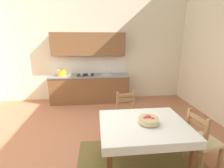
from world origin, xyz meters
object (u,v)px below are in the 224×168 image
Objects in this scene: dining_table at (143,130)px; dining_chair_window_side at (202,140)px; dining_chair_kitchen_side at (127,115)px; fruit_bowl at (148,120)px; kitchen_cabinetry at (89,76)px.

dining_table is 0.95m from dining_chair_window_side.
fruit_bowl is at bearing -81.54° from dining_chair_kitchen_side.
kitchen_cabinetry is at bearing 108.61° from fruit_bowl.
fruit_bowl is at bearing -17.98° from dining_table.
fruit_bowl is (0.14, -0.91, 0.37)m from dining_chair_kitchen_side.
dining_chair_window_side reaches higher than fruit_bowl.
dining_table is 0.91m from dining_chair_kitchen_side.
kitchen_cabinetry is 3.09m from dining_table.
dining_chair_window_side is 0.94m from fruit_bowl.
dining_chair_window_side is (1.00, -0.97, 0.00)m from dining_chair_kitchen_side.
fruit_bowl is at bearing 176.25° from dining_chair_window_side.
dining_chair_window_side is (1.86, -3.02, -0.41)m from kitchen_cabinetry.
kitchen_cabinetry reaches higher than dining_chair_window_side.
dining_chair_kitchen_side is (-0.07, 0.89, -0.19)m from dining_table.
kitchen_cabinetry is 3.13m from fruit_bowl.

